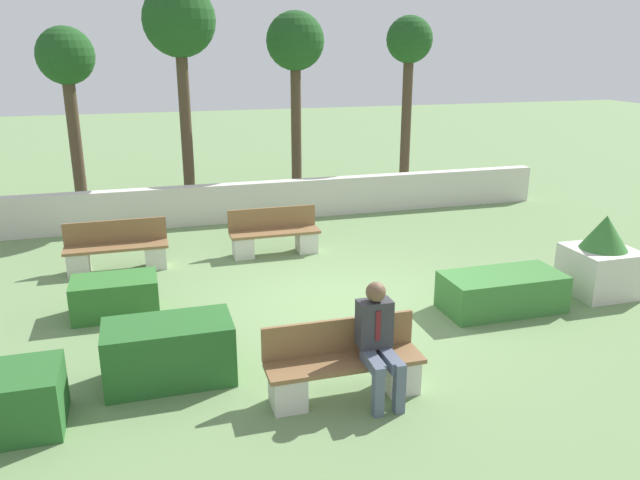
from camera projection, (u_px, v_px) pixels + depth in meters
ground_plane at (345, 304)px, 9.49m from camera, size 60.00×60.00×0.00m
perimeter_wall at (273, 200)px, 14.07m from camera, size 13.05×0.30×0.86m
bench_front at (344, 369)px, 6.94m from camera, size 1.77×0.49×0.85m
bench_left_side at (117, 252)px, 10.87m from camera, size 1.74×0.49×0.85m
bench_right_side at (275, 237)px, 11.72m from camera, size 1.68×0.49×0.85m
person_seated_man at (378, 337)px, 6.78m from camera, size 0.38×0.63×1.34m
hedge_block_near_left at (169, 352)px, 7.25m from camera, size 1.47×0.77×0.73m
hedge_block_near_right at (502, 292)px, 9.24m from camera, size 1.78×0.85×0.56m
hedge_block_mid_left at (115, 296)px, 9.08m from camera, size 1.21×0.73×0.56m
hedge_block_mid_right at (0, 403)px, 6.30m from camera, size 1.21×0.80×0.64m
planter_corner_left at (601, 260)px, 9.79m from camera, size 0.97×0.97×1.27m
tree_leftmost at (66, 66)px, 13.60m from camera, size 1.25×1.25×4.18m
tree_center_left at (180, 27)px, 13.70m from camera, size 1.61×1.61×5.11m
tree_center_right at (295, 48)px, 15.03m from camera, size 1.40×1.40×4.57m
tree_rightmost at (409, 50)px, 15.94m from camera, size 1.19×1.19×4.51m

